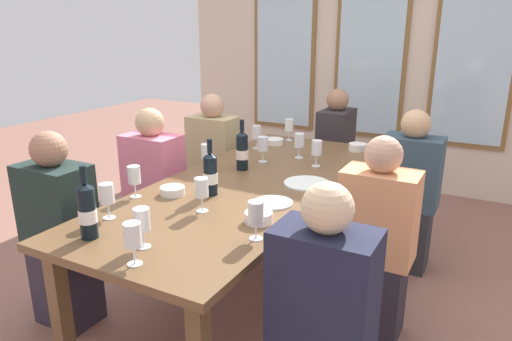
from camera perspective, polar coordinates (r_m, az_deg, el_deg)
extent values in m
plane|color=#8D5C4F|center=(3.09, -0.68, -14.50)|extent=(12.00, 12.00, 0.00)
cube|color=beige|center=(4.99, 13.98, 14.80)|extent=(4.16, 0.06, 2.90)
cube|color=brown|center=(5.27, 3.48, 15.38)|extent=(0.72, 0.03, 1.88)
cube|color=silver|center=(5.26, 3.40, 15.37)|extent=(0.64, 0.01, 1.80)
cube|color=brown|center=(4.95, 13.84, 14.79)|extent=(0.72, 0.03, 1.88)
cube|color=silver|center=(4.93, 13.79, 14.79)|extent=(0.64, 0.01, 1.80)
cube|color=brown|center=(4.79, 25.18, 13.62)|extent=(0.72, 0.03, 1.88)
cube|color=silver|center=(4.77, 25.16, 13.62)|extent=(0.64, 0.01, 1.80)
cube|color=brown|center=(2.78, -0.73, -1.78)|extent=(0.96, 2.37, 0.04)
cube|color=brown|center=(2.42, -22.54, -16.11)|extent=(0.07, 0.07, 0.70)
cube|color=brown|center=(3.98, 2.07, -1.42)|extent=(0.07, 0.07, 0.70)
cube|color=brown|center=(3.72, 12.75, -3.20)|extent=(0.07, 0.07, 0.70)
cylinder|color=white|center=(2.44, 2.12, -3.92)|extent=(0.20, 0.20, 0.01)
cylinder|color=white|center=(2.75, 6.22, -1.55)|extent=(0.27, 0.27, 0.01)
cylinder|color=black|center=(2.55, -5.55, -0.66)|extent=(0.08, 0.07, 0.21)
cone|color=black|center=(2.51, -5.63, 1.89)|extent=(0.08, 0.07, 0.02)
cylinder|color=black|center=(2.50, -5.66, 2.99)|extent=(0.03, 0.03, 0.08)
cylinder|color=white|center=(2.55, -5.55, -0.89)|extent=(0.08, 0.08, 0.06)
cylinder|color=black|center=(2.15, -19.79, -4.91)|extent=(0.08, 0.07, 0.23)
cone|color=black|center=(2.11, -20.14, -1.73)|extent=(0.08, 0.07, 0.02)
cylinder|color=black|center=(2.09, -20.28, -0.45)|extent=(0.03, 0.03, 0.08)
cylinder|color=white|center=(2.15, -19.76, -5.20)|extent=(0.08, 0.08, 0.06)
cylinder|color=black|center=(2.98, -1.69, 2.20)|extent=(0.08, 0.08, 0.23)
cone|color=black|center=(2.95, -1.71, 4.54)|extent=(0.08, 0.08, 0.02)
cylinder|color=black|center=(2.94, -1.72, 5.48)|extent=(0.03, 0.03, 0.08)
cylinder|color=#F3DBD1|center=(2.98, -1.69, 1.99)|extent=(0.08, 0.08, 0.06)
cylinder|color=white|center=(2.60, -10.12, -2.43)|extent=(0.13, 0.13, 0.04)
cylinder|color=white|center=(3.53, 12.26, 2.79)|extent=(0.13, 0.13, 0.05)
cylinder|color=white|center=(2.21, 0.33, -5.71)|extent=(0.13, 0.13, 0.05)
cylinder|color=white|center=(3.65, 2.21, 3.56)|extent=(0.14, 0.14, 0.04)
cylinder|color=white|center=(2.37, -17.41, -5.49)|extent=(0.06, 0.06, 0.00)
cylinder|color=white|center=(2.36, -17.50, -4.61)|extent=(0.01, 0.01, 0.07)
cylinder|color=white|center=(2.33, -17.69, -2.66)|extent=(0.07, 0.07, 0.09)
cylinder|color=white|center=(2.05, -0.02, -8.27)|extent=(0.06, 0.06, 0.00)
cylinder|color=white|center=(2.04, -0.02, -7.27)|extent=(0.01, 0.01, 0.07)
cylinder|color=white|center=(2.00, -0.02, -5.06)|extent=(0.07, 0.07, 0.09)
cylinder|color=beige|center=(2.02, -0.02, -5.87)|extent=(0.06, 0.06, 0.03)
cylinder|color=white|center=(3.10, 7.30, 0.55)|extent=(0.06, 0.06, 0.00)
cylinder|color=white|center=(3.09, 7.33, 1.26)|extent=(0.01, 0.01, 0.07)
cylinder|color=white|center=(3.07, 7.39, 2.78)|extent=(0.07, 0.07, 0.09)
cylinder|color=#590C19|center=(3.07, 7.37, 2.31)|extent=(0.06, 0.06, 0.04)
cylinder|color=white|center=(3.78, 4.03, 3.72)|extent=(0.06, 0.06, 0.00)
cylinder|color=white|center=(3.77, 4.04, 4.30)|extent=(0.01, 0.01, 0.07)
cylinder|color=white|center=(3.75, 4.07, 5.57)|extent=(0.07, 0.07, 0.09)
cylinder|color=#590C19|center=(3.76, 4.06, 5.07)|extent=(0.06, 0.06, 0.03)
cylinder|color=white|center=(2.36, -6.54, -4.91)|extent=(0.06, 0.06, 0.00)
cylinder|color=white|center=(2.34, -6.57, -4.02)|extent=(0.01, 0.01, 0.07)
cylinder|color=white|center=(2.31, -6.64, -2.06)|extent=(0.07, 0.07, 0.09)
cylinder|color=#590C19|center=(2.32, -6.62, -2.69)|extent=(0.06, 0.06, 0.04)
cylinder|color=white|center=(2.61, -14.40, -3.09)|extent=(0.06, 0.06, 0.00)
cylinder|color=white|center=(2.60, -14.47, -2.28)|extent=(0.01, 0.01, 0.07)
cylinder|color=white|center=(2.57, -14.61, -0.49)|extent=(0.07, 0.07, 0.09)
cylinder|color=white|center=(3.52, 0.04, 2.73)|extent=(0.06, 0.06, 0.00)
cylinder|color=white|center=(3.51, 0.04, 3.36)|extent=(0.01, 0.01, 0.07)
cylinder|color=white|center=(3.49, 0.04, 4.71)|extent=(0.07, 0.07, 0.09)
cylinder|color=white|center=(2.04, -13.47, -9.00)|extent=(0.06, 0.06, 0.00)
cylinder|color=white|center=(2.02, -13.55, -7.99)|extent=(0.01, 0.01, 0.07)
cylinder|color=white|center=(1.99, -13.72, -5.78)|extent=(0.07, 0.07, 0.09)
cylinder|color=maroon|center=(2.00, -13.67, -6.50)|extent=(0.06, 0.06, 0.04)
cylinder|color=white|center=(1.91, -14.50, -10.93)|extent=(0.06, 0.06, 0.00)
cylinder|color=white|center=(1.90, -14.59, -9.87)|extent=(0.01, 0.01, 0.07)
cylinder|color=white|center=(1.86, -14.79, -7.54)|extent=(0.07, 0.07, 0.09)
cylinder|color=white|center=(3.28, 5.23, 1.57)|extent=(0.06, 0.06, 0.00)
cylinder|color=white|center=(3.27, 5.25, 2.23)|extent=(0.01, 0.01, 0.07)
cylinder|color=white|center=(3.25, 5.29, 3.68)|extent=(0.07, 0.07, 0.09)
cylinder|color=maroon|center=(3.25, 5.28, 3.20)|extent=(0.06, 0.06, 0.03)
cylinder|color=white|center=(3.00, -5.96, 0.05)|extent=(0.06, 0.06, 0.00)
cylinder|color=white|center=(2.99, -5.98, 0.77)|extent=(0.01, 0.01, 0.07)
cylinder|color=white|center=(2.97, -6.03, 2.34)|extent=(0.07, 0.07, 0.09)
cylinder|color=white|center=(3.17, 0.82, 1.10)|extent=(0.06, 0.06, 0.00)
cylinder|color=white|center=(3.16, 0.82, 1.79)|extent=(0.01, 0.01, 0.07)
cylinder|color=white|center=(3.14, 0.83, 3.28)|extent=(0.07, 0.07, 0.09)
cylinder|color=maroon|center=(3.15, 0.83, 2.79)|extent=(0.06, 0.06, 0.04)
cube|color=#2A373F|center=(3.41, -11.90, -7.40)|extent=(0.32, 0.24, 0.45)
cube|color=pink|center=(3.24, -12.41, 0.08)|extent=(0.38, 0.24, 0.48)
sphere|color=tan|center=(3.16, -12.79, 5.72)|extent=(0.19, 0.19, 0.19)
cube|color=#2A252D|center=(2.71, 13.89, -14.45)|extent=(0.32, 0.24, 0.45)
cube|color=#E29361|center=(2.50, 14.66, -5.33)|extent=(0.38, 0.24, 0.48)
sphere|color=tan|center=(2.40, 15.25, 1.87)|extent=(0.19, 0.19, 0.19)
cube|color=#2F2735|center=(2.93, -21.97, -12.72)|extent=(0.32, 0.24, 0.45)
cube|color=#1E2D29|center=(2.73, -23.06, -4.21)|extent=(0.38, 0.24, 0.48)
sphere|color=#9F6D53|center=(2.64, -23.89, 2.38)|extent=(0.19, 0.19, 0.19)
cube|color=#1E2137|center=(1.81, 8.20, -14.14)|extent=(0.38, 0.24, 0.48)
sphere|color=beige|center=(1.66, 8.68, -4.54)|extent=(0.19, 0.19, 0.19)
cube|color=#352841|center=(3.95, -5.03, -3.56)|extent=(0.32, 0.24, 0.45)
cube|color=tan|center=(3.81, -5.22, 2.99)|extent=(0.38, 0.24, 0.48)
sphere|color=tan|center=(3.74, -5.35, 7.83)|extent=(0.19, 0.19, 0.19)
cube|color=#2C2C30|center=(3.45, 17.57, -7.56)|extent=(0.32, 0.24, 0.45)
cube|color=#324856|center=(3.29, 18.31, -0.17)|extent=(0.38, 0.24, 0.48)
sphere|color=tan|center=(3.21, 18.85, 5.38)|extent=(0.19, 0.19, 0.19)
cube|color=#222837|center=(4.27, 9.35, -2.09)|extent=(0.24, 0.32, 0.45)
cube|color=#302B2F|center=(4.14, 9.66, 3.99)|extent=(0.24, 0.38, 0.48)
sphere|color=#9F6F51|center=(4.08, 9.89, 8.44)|extent=(0.19, 0.19, 0.19)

